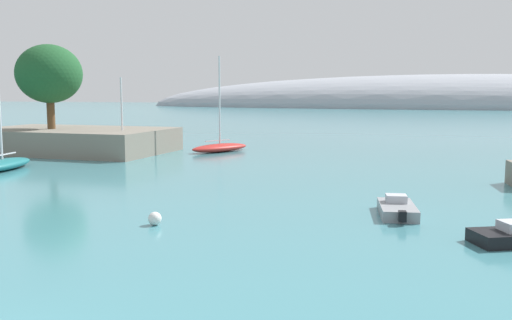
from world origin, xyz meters
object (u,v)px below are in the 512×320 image
Objects in this scene: tree_clump_shore at (49,74)px; mooring_buoy_white at (155,219)px; sailboat_white_outer_mooring at (123,149)px; sailboat_teal_mid_mooring at (2,164)px; motorboat_grey_alongside_breakwater at (397,209)px; sailboat_red_near_shore at (220,147)px.

tree_clump_shore reaches higher than mooring_buoy_white.
tree_clump_shore is 11.15m from sailboat_white_outer_mooring.
sailboat_teal_mid_mooring is 1.20× the size of sailboat_white_outer_mooring.
tree_clump_shore is at bearing -168.32° from sailboat_teal_mid_mooring.
mooring_buoy_white is (-10.75, -5.83, -0.01)m from motorboat_grey_alongside_breakwater.
motorboat_grey_alongside_breakwater is at bearing 1.33° from sailboat_white_outer_mooring.
sailboat_red_near_shore is 10.01m from sailboat_white_outer_mooring.
motorboat_grey_alongside_breakwater reaches higher than mooring_buoy_white.
sailboat_red_near_shore reaches higher than motorboat_grey_alongside_breakwater.
sailboat_teal_mid_mooring is 2.12× the size of motorboat_grey_alongside_breakwater.
sailboat_red_near_shore reaches higher than mooring_buoy_white.
mooring_buoy_white is (25.80, -25.48, -7.81)m from tree_clump_shore.
sailboat_white_outer_mooring is at bearing 156.15° from sailboat_teal_mid_mooring.
mooring_buoy_white is at bearing 108.15° from motorboat_grey_alongside_breakwater.
tree_clump_shore is 15.50m from sailboat_teal_mid_mooring.
sailboat_white_outer_mooring is at bearing 152.01° from sailboat_red_near_shore.
motorboat_grey_alongside_breakwater is at bearing -28.26° from tree_clump_shore.
mooring_buoy_white is (20.78, -12.94, -0.22)m from sailboat_teal_mid_mooring.
tree_clump_shore reaches higher than motorboat_grey_alongside_breakwater.
motorboat_grey_alongside_breakwater is (31.54, -7.10, -0.21)m from sailboat_teal_mid_mooring.
sailboat_red_near_shore is 1.08× the size of sailboat_teal_mid_mooring.
sailboat_red_near_shore is 32.78m from mooring_buoy_white.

